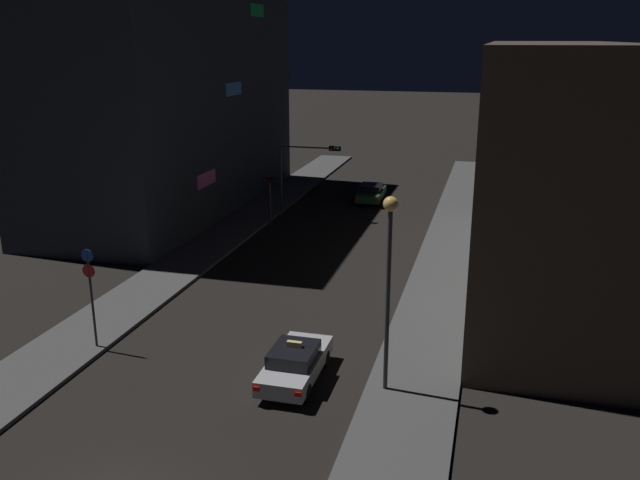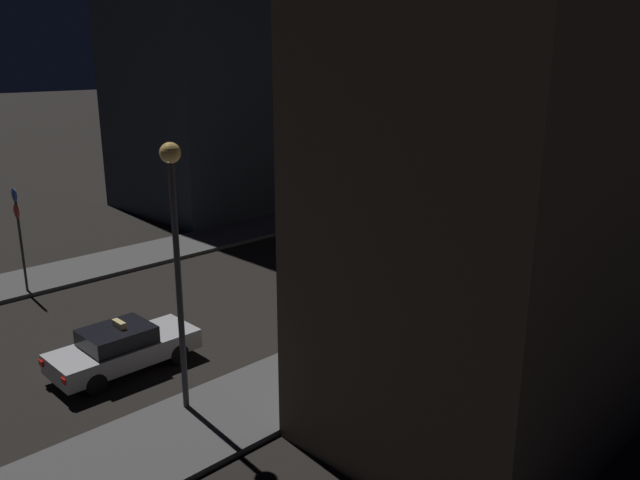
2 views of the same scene
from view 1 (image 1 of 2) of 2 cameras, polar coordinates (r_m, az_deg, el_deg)
sidewalk_left at (r=45.17m, az=-7.28°, el=0.98°), size 3.34×58.62×0.16m
sidewalk_right at (r=42.09m, az=11.03°, el=-0.39°), size 3.34×58.62×0.16m
building_facade_left at (r=50.59m, az=-12.72°, el=13.42°), size 9.82×26.30×19.31m
building_facade_right at (r=35.54m, az=18.76°, el=5.78°), size 6.42×24.64×12.11m
taxi at (r=25.34m, az=-2.13°, el=-10.39°), size 1.84×4.46×1.62m
far_car at (r=52.48m, az=4.37°, el=4.03°), size 1.93×4.50×1.42m
traffic_light_overhead at (r=47.11m, az=-1.41°, el=6.46°), size 4.40×0.42×5.29m
traffic_light_left_kerb at (r=45.52m, az=-4.31°, el=4.28°), size 0.80×0.42×3.40m
sign_pole_left at (r=28.44m, az=-18.92°, el=-4.00°), size 0.55×0.10×4.18m
street_lamp_near_block at (r=22.95m, az=5.90°, el=-1.62°), size 0.52×0.52×7.12m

